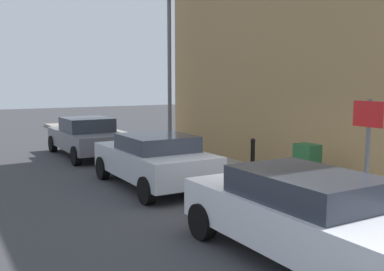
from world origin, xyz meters
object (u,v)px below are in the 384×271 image
at_px(car_white, 305,215).
at_px(bollard_near_cabinet, 253,156).
at_px(street_sign, 367,146).
at_px(utility_cabinet, 307,170).
at_px(car_grey, 87,136).
at_px(lamppost, 169,66).
at_px(car_silver, 154,159).

height_order(car_white, bollard_near_cabinet, car_white).
bearing_deg(street_sign, utility_cabinet, 65.91).
bearing_deg(street_sign, car_grey, 97.98).
xyz_separation_m(car_grey, bollard_near_cabinet, (2.75, -6.32, -0.03)).
bearing_deg(lamppost, car_grey, 150.14).
xyz_separation_m(car_silver, bollard_near_cabinet, (2.67, -0.75, -0.03)).
relative_size(car_silver, utility_cabinet, 3.57).
relative_size(car_white, lamppost, 0.77).
xyz_separation_m(car_silver, utility_cabinet, (2.57, -2.90, -0.06)).
relative_size(bollard_near_cabinet, street_sign, 0.45).
height_order(car_white, utility_cabinet, car_white).
bearing_deg(bollard_near_cabinet, lamppost, 91.02).
distance_m(car_white, bollard_near_cabinet, 5.64).
height_order(car_silver, utility_cabinet, car_silver).
xyz_separation_m(car_silver, lamppost, (2.58, 4.04, 2.57)).
bearing_deg(utility_cabinet, lamppost, 89.88).
distance_m(car_grey, utility_cabinet, 8.88).
bearing_deg(car_silver, car_white, 178.34).
bearing_deg(car_grey, lamppost, -119.90).
bearing_deg(lamppost, street_sign, -96.82).
distance_m(utility_cabinet, bollard_near_cabinet, 2.16).
xyz_separation_m(car_silver, street_sign, (1.45, -5.39, 0.92)).
bearing_deg(street_sign, bollard_near_cabinet, 75.35).
height_order(car_silver, street_sign, street_sign).
bearing_deg(car_white, car_grey, -0.41).
bearing_deg(utility_cabinet, bollard_near_cabinet, 87.34).
xyz_separation_m(utility_cabinet, lamppost, (0.01, 6.94, 2.62)).
bearing_deg(car_white, lamppost, -15.89).
relative_size(bollard_near_cabinet, lamppost, 0.18).
bearing_deg(car_grey, car_white, 179.42).
height_order(car_silver, car_grey, car_grey).
xyz_separation_m(street_sign, lamppost, (1.13, 9.43, 1.64)).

